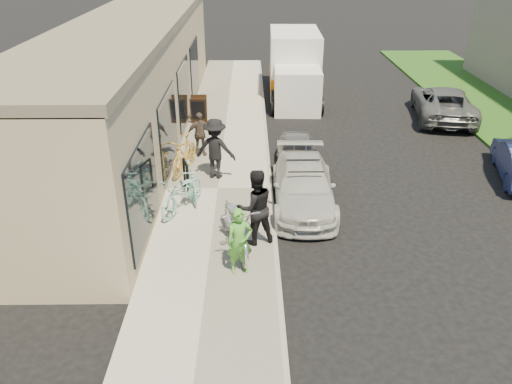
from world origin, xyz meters
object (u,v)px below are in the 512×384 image
object	(u,v)px
bike_rack	(186,173)
cruiser_bike_c	(184,154)
tandem_bike	(236,224)
bystander_b	(200,134)
man_standing	(255,207)
sandwich_board	(199,110)
sedan_silver	(297,155)
woman_rider	(240,242)
cruiser_bike_a	(191,181)
far_car_gray	(443,103)
moving_truck	(295,69)
sedan_white	(303,186)
cruiser_bike_b	(183,193)
bystander_a	(216,149)

from	to	relation	value
bike_rack	cruiser_bike_c	bearing A→B (deg)	98.17
tandem_bike	bystander_b	size ratio (longest dim) A/B	1.62
man_standing	sandwich_board	bearing A→B (deg)	-95.51
sedan_silver	woman_rider	size ratio (longest dim) A/B	2.07
bike_rack	cruiser_bike_a	bearing A→B (deg)	-66.24
far_car_gray	bystander_b	world-z (taller)	bystander_b
moving_truck	sedan_white	bearing A→B (deg)	-91.56
sandwich_board	sedan_silver	xyz separation A→B (m)	(3.50, -4.32, -0.14)
tandem_bike	cruiser_bike_b	world-z (taller)	tandem_bike
bike_rack	bystander_b	bearing A→B (deg)	86.53
sedan_silver	bystander_a	size ratio (longest dim) A/B	1.72
bike_rack	far_car_gray	distance (m)	11.97
sedan_white	far_car_gray	world-z (taller)	far_car_gray
bystander_b	cruiser_bike_b	bearing A→B (deg)	-112.43
cruiser_bike_c	bystander_a	bearing A→B (deg)	-10.11
moving_truck	cruiser_bike_b	distance (m)	11.90
moving_truck	man_standing	xyz separation A→B (m)	(-1.97, -12.83, -0.19)
moving_truck	cruiser_bike_a	bearing A→B (deg)	-107.90
sandwich_board	cruiser_bike_a	size ratio (longest dim) A/B	0.62
far_car_gray	bystander_b	size ratio (longest dim) A/B	3.17
sandwich_board	moving_truck	world-z (taller)	moving_truck
sedan_white	moving_truck	distance (m)	10.75
man_standing	woman_rider	bearing A→B (deg)	54.97
sandwich_board	man_standing	size ratio (longest dim) A/B	0.55
tandem_bike	bystander_a	world-z (taller)	bystander_a
moving_truck	bike_rack	bearing A→B (deg)	-109.50
bike_rack	sedan_white	distance (m)	3.37
cruiser_bike_a	sandwich_board	bearing A→B (deg)	77.17
sedan_silver	man_standing	distance (m)	4.62
cruiser_bike_a	moving_truck	bearing A→B (deg)	54.46
far_car_gray	cruiser_bike_a	bearing A→B (deg)	47.39
far_car_gray	sedan_silver	bearing A→B (deg)	49.08
sedan_silver	cruiser_bike_c	distance (m)	3.54
sedan_white	moving_truck	world-z (taller)	moving_truck
bystander_a	bystander_b	world-z (taller)	bystander_a
bike_rack	sedan_white	world-z (taller)	sedan_white
man_standing	tandem_bike	bearing A→B (deg)	9.32
sedan_silver	cruiser_bike_b	distance (m)	4.31
sedan_white	man_standing	world-z (taller)	man_standing
sedan_silver	tandem_bike	world-z (taller)	tandem_bike
bike_rack	man_standing	world-z (taller)	man_standing
sedan_silver	cruiser_bike_a	xyz separation A→B (m)	(-3.15, -2.08, 0.11)
far_car_gray	tandem_bike	xyz separation A→B (m)	(-8.30, -9.83, 0.13)
tandem_bike	bystander_a	size ratio (longest dim) A/B	1.29
tandem_bike	woman_rider	world-z (taller)	woman_rider
cruiser_bike_c	bystander_b	xyz separation A→B (m)	(0.37, 1.29, 0.17)
bike_rack	cruiser_bike_b	xyz separation A→B (m)	(0.04, -1.11, -0.06)
far_car_gray	man_standing	size ratio (longest dim) A/B	2.50
bike_rack	man_standing	bearing A→B (deg)	-54.20
bike_rack	man_standing	size ratio (longest dim) A/B	0.49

